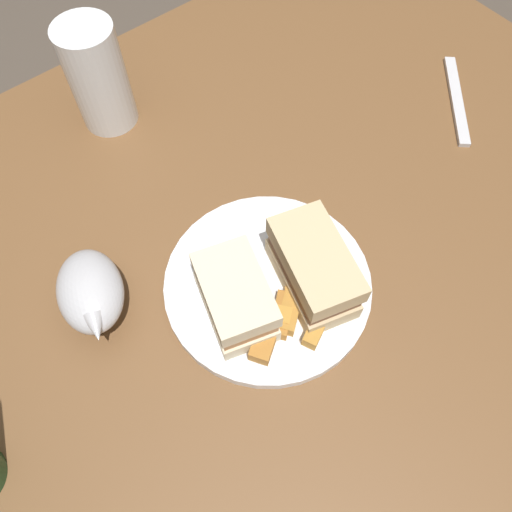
{
  "coord_description": "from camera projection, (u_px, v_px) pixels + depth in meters",
  "views": [
    {
      "loc": [
        0.19,
        0.25,
        1.28
      ],
      "look_at": [
        0.01,
        0.03,
        0.74
      ],
      "focal_mm": 35.42,
      "sensor_mm": 36.0,
      "label": 1
    }
  ],
  "objects": [
    {
      "name": "ground_plane",
      "position": [
        250.0,
        387.0,
        1.27
      ],
      "size": [
        6.0,
        6.0,
        0.0
      ],
      "primitive_type": "plane",
      "color": "#4C4238"
    },
    {
      "name": "potato_wedge_right_edge",
      "position": [
        274.0,
        315.0,
        0.57
      ],
      "size": [
        0.04,
        0.04,
        0.02
      ],
      "primitive_type": "cube",
      "rotation": [
        0.0,
        0.0,
        5.37
      ],
      "color": "gold",
      "rests_on": "plate"
    },
    {
      "name": "potato_wedge_back",
      "position": [
        290.0,
        311.0,
        0.58
      ],
      "size": [
        0.06,
        0.05,
        0.02
      ],
      "primitive_type": "cube",
      "rotation": [
        0.0,
        0.0,
        3.77
      ],
      "color": "#B77F33",
      "rests_on": "plate"
    },
    {
      "name": "potato_wedge_left_edge",
      "position": [
        266.0,
        338.0,
        0.56
      ],
      "size": [
        0.06,
        0.05,
        0.02
      ],
      "primitive_type": "cube",
      "rotation": [
        0.0,
        0.0,
        0.56
      ],
      "color": "#AD702D",
      "rests_on": "plate"
    },
    {
      "name": "potato_wedge_stray",
      "position": [
        282.0,
        315.0,
        0.58
      ],
      "size": [
        0.05,
        0.05,
        0.02
      ],
      "primitive_type": "cube",
      "rotation": [
        0.0,
        0.0,
        3.81
      ],
      "color": "#AD702D",
      "rests_on": "plate"
    },
    {
      "name": "gravy_boat",
      "position": [
        91.0,
        292.0,
        0.57
      ],
      "size": [
        0.11,
        0.13,
        0.07
      ],
      "color": "#B7B7BC",
      "rests_on": "dining_table"
    },
    {
      "name": "sandwich_half_right",
      "position": [
        314.0,
        269.0,
        0.57
      ],
      "size": [
        0.1,
        0.14,
        0.07
      ],
      "color": "#CCB284",
      "rests_on": "plate"
    },
    {
      "name": "sandwich_half_left",
      "position": [
        235.0,
        298.0,
        0.56
      ],
      "size": [
        0.1,
        0.12,
        0.07
      ],
      "color": "beige",
      "rests_on": "plate"
    },
    {
      "name": "potato_wedge_front",
      "position": [
        316.0,
        330.0,
        0.57
      ],
      "size": [
        0.04,
        0.03,
        0.02
      ],
      "primitive_type": "cube",
      "rotation": [
        0.0,
        0.0,
        3.56
      ],
      "color": "#B77F33",
      "rests_on": "plate"
    },
    {
      "name": "plate",
      "position": [
        268.0,
        284.0,
        0.61
      ],
      "size": [
        0.25,
        0.25,
        0.02
      ],
      "primitive_type": "cylinder",
      "color": "white",
      "rests_on": "dining_table"
    },
    {
      "name": "fork",
      "position": [
        458.0,
        101.0,
        0.76
      ],
      "size": [
        0.13,
        0.14,
        0.01
      ],
      "primitive_type": "cube",
      "rotation": [
        0.0,
        0.0,
        0.83
      ],
      "color": "silver",
      "rests_on": "dining_table"
    },
    {
      "name": "pint_glass",
      "position": [
        100.0,
        83.0,
        0.69
      ],
      "size": [
        0.08,
        0.08,
        0.15
      ],
      "color": "white",
      "rests_on": "dining_table"
    },
    {
      "name": "dining_table",
      "position": [
        249.0,
        340.0,
        0.96
      ],
      "size": [
        1.25,
        0.9,
        0.71
      ],
      "primitive_type": "cube",
      "color": "brown",
      "rests_on": "ground"
    },
    {
      "name": "potato_wedge_middle",
      "position": [
        291.0,
        297.0,
        0.59
      ],
      "size": [
        0.04,
        0.04,
        0.02
      ],
      "primitive_type": "cube",
      "rotation": [
        0.0,
        0.0,
        0.77
      ],
      "color": "#AD702D",
      "rests_on": "plate"
    }
  ]
}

